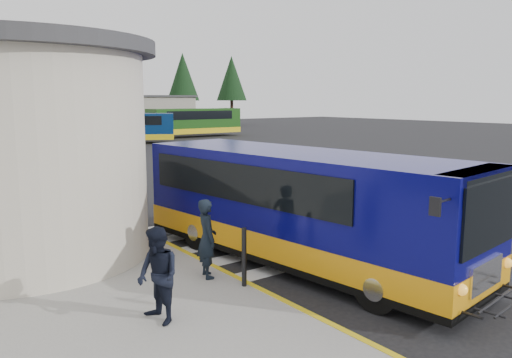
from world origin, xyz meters
TOP-DOWN VIEW (x-y plane):
  - ground at (0.00, 0.00)m, footprint 140.00×140.00m
  - curb_strip at (-4.05, 4.00)m, footprint 0.12×34.00m
  - crosswalk at (-0.50, -0.80)m, footprint 8.00×5.35m
  - depot_building at (6.00, 42.00)m, footprint 26.40×8.40m
  - tree_line at (6.29, 50.00)m, footprint 58.40×4.40m
  - transit_bus at (-2.14, -3.15)m, footprint 3.79×9.23m
  - pedestrian_a at (-4.50, -3.04)m, footprint 0.52×0.66m
  - pedestrian_b at (-6.21, -4.37)m, footprint 0.66×0.81m
  - bollard at (-4.20, -3.90)m, footprint 0.09×0.09m
  - far_bus_a at (7.06, 29.72)m, footprint 8.62×6.14m
  - far_bus_b at (15.81, 32.80)m, footprint 9.50×2.76m

SIDE VIEW (x-z plane):
  - ground at x=0.00m, z-range 0.00..0.00m
  - crosswalk at x=-0.50m, z-range 0.00..0.01m
  - curb_strip at x=-4.05m, z-range 0.00..0.16m
  - bollard at x=-4.20m, z-range 0.15..1.30m
  - pedestrian_b at x=-6.21m, z-range 0.15..1.71m
  - pedestrian_a at x=-4.50m, z-range 0.15..1.75m
  - transit_bus at x=-2.14m, z-range -0.06..2.49m
  - far_bus_a at x=7.06m, z-range 0.33..2.52m
  - far_bus_b at x=15.81m, z-range 0.37..2.81m
  - depot_building at x=6.00m, z-range 0.01..4.21m
  - tree_line at x=6.29m, z-range 1.77..11.77m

